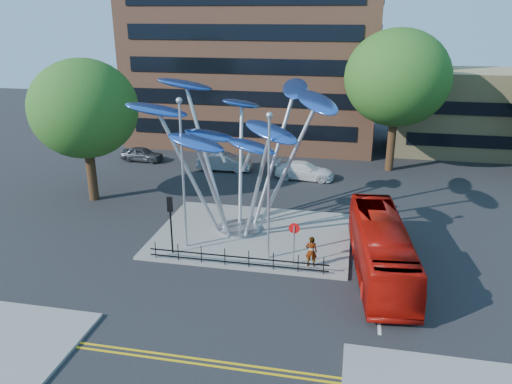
% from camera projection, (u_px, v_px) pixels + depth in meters
% --- Properties ---
extents(ground, '(120.00, 120.00, 0.00)m').
position_uv_depth(ground, '(248.00, 286.00, 25.58)').
color(ground, black).
rests_on(ground, ground).
extents(traffic_island, '(12.00, 9.00, 0.15)m').
position_uv_depth(traffic_island, '(253.00, 235.00, 31.27)').
color(traffic_island, slate).
rests_on(traffic_island, ground).
extents(double_yellow_near, '(40.00, 0.12, 0.01)m').
position_uv_depth(double_yellow_near, '(216.00, 361.00, 20.05)').
color(double_yellow_near, gold).
rests_on(double_yellow_near, ground).
extents(double_yellow_far, '(40.00, 0.12, 0.01)m').
position_uv_depth(double_yellow_far, '(214.00, 366.00, 19.77)').
color(double_yellow_far, gold).
rests_on(double_yellow_far, ground).
extents(low_building_near, '(15.00, 8.00, 8.00)m').
position_uv_depth(low_building_near, '(472.00, 112.00, 48.86)').
color(low_building_near, tan).
rests_on(low_building_near, ground).
extents(tree_right, '(8.80, 8.80, 12.11)m').
position_uv_depth(tree_right, '(397.00, 78.00, 41.61)').
color(tree_right, black).
rests_on(tree_right, ground).
extents(tree_left, '(7.60, 7.60, 10.32)m').
position_uv_depth(tree_left, '(84.00, 109.00, 35.10)').
color(tree_left, black).
rests_on(tree_left, ground).
extents(leaf_sculpture, '(12.72, 9.54, 9.51)m').
position_uv_depth(leaf_sculpture, '(238.00, 125.00, 29.78)').
color(leaf_sculpture, '#9EA0A5').
rests_on(leaf_sculpture, traffic_island).
extents(street_lamp_left, '(0.36, 0.36, 8.80)m').
position_uv_depth(street_lamp_left, '(182.00, 162.00, 27.82)').
color(street_lamp_left, '#9EA0A5').
rests_on(street_lamp_left, traffic_island).
extents(street_lamp_right, '(0.36, 0.36, 8.30)m').
position_uv_depth(street_lamp_right, '(269.00, 174.00, 26.51)').
color(street_lamp_right, '#9EA0A5').
rests_on(street_lamp_right, traffic_island).
extents(traffic_light_island, '(0.28, 0.18, 3.42)m').
position_uv_depth(traffic_light_island, '(170.00, 213.00, 27.93)').
color(traffic_light_island, black).
rests_on(traffic_light_island, traffic_island).
extents(no_entry_sign_island, '(0.60, 0.10, 2.45)m').
position_uv_depth(no_entry_sign_island, '(294.00, 237.00, 26.90)').
color(no_entry_sign_island, '#9EA0A5').
rests_on(no_entry_sign_island, traffic_island).
extents(pedestrian_railing_front, '(10.00, 0.06, 1.00)m').
position_uv_depth(pedestrian_railing_front, '(237.00, 259.00, 27.14)').
color(pedestrian_railing_front, black).
rests_on(pedestrian_railing_front, traffic_island).
extents(red_bus, '(3.54, 10.69, 2.92)m').
position_uv_depth(red_bus, '(381.00, 248.00, 26.41)').
color(red_bus, '#A90E07').
rests_on(red_bus, ground).
extents(pedestrian, '(0.66, 0.46, 1.76)m').
position_uv_depth(pedestrian, '(311.00, 251.00, 26.98)').
color(pedestrian, gray).
rests_on(pedestrian, traffic_island).
extents(parked_car_left, '(4.03, 1.81, 1.34)m').
position_uv_depth(parked_car_left, '(142.00, 154.00, 46.76)').
color(parked_car_left, '#3B3D42').
rests_on(parked_car_left, ground).
extents(parked_car_mid, '(4.80, 1.86, 1.56)m').
position_uv_depth(parked_car_mid, '(224.00, 162.00, 43.96)').
color(parked_car_mid, '#A2A4A9').
rests_on(parked_car_mid, ground).
extents(parked_car_right, '(5.04, 2.28, 1.43)m').
position_uv_depth(parked_car_right, '(304.00, 171.00, 41.75)').
color(parked_car_right, white).
rests_on(parked_car_right, ground).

